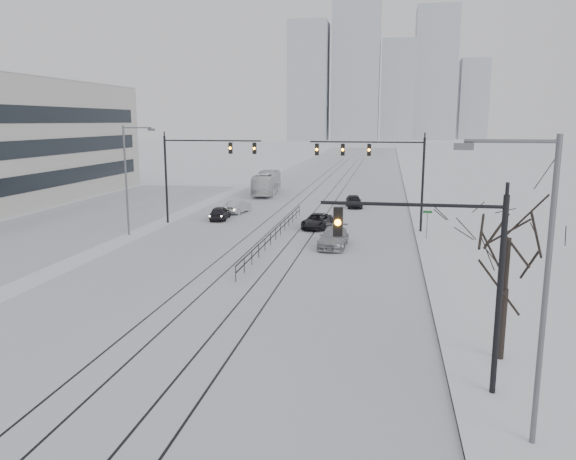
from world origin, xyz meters
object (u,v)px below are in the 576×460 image
(box_truck, at_px, (267,183))
(sedan_nb_right, at_px, (333,238))
(sedan_sb_outer, at_px, (238,207))
(bare_tree, at_px, (508,251))
(traffic_mast_near, at_px, (451,266))
(sedan_nb_far, at_px, (354,201))
(sedan_sb_inner, at_px, (220,213))
(sedan_nb_front, at_px, (317,221))

(box_truck, bearing_deg, sedan_nb_right, 107.49)
(sedan_sb_outer, bearing_deg, box_truck, -79.28)
(sedan_sb_outer, xyz_separation_m, box_truck, (-0.27, 15.17, 0.78))
(bare_tree, height_order, sedan_sb_outer, bare_tree)
(sedan_sb_outer, bearing_deg, traffic_mast_near, 125.05)
(sedan_nb_right, xyz_separation_m, sedan_nb_far, (0.30, 20.13, -0.02))
(sedan_sb_outer, height_order, sedan_nb_far, sedan_nb_far)
(sedan_sb_inner, bearing_deg, traffic_mast_near, 113.29)
(bare_tree, bearing_deg, box_truck, 112.29)
(bare_tree, height_order, sedan_nb_right, bare_tree)
(traffic_mast_near, bearing_deg, sedan_sb_outer, 115.33)
(sedan_sb_outer, bearing_deg, sedan_nb_right, 138.23)
(traffic_mast_near, relative_size, sedan_nb_right, 1.44)
(sedan_sb_outer, relative_size, sedan_nb_right, 0.83)
(sedan_nb_front, bearing_deg, traffic_mast_near, -67.95)
(sedan_nb_right, height_order, sedan_nb_far, sedan_nb_right)
(sedan_nb_right, bearing_deg, box_truck, 113.09)
(sedan_sb_inner, bearing_deg, sedan_nb_far, -145.90)
(traffic_mast_near, relative_size, sedan_nb_front, 1.55)
(box_truck, bearing_deg, sedan_nb_front, 109.05)
(box_truck, bearing_deg, sedan_sb_outer, 87.08)
(bare_tree, distance_m, box_truck, 52.62)
(traffic_mast_near, height_order, sedan_nb_right, traffic_mast_near)
(sedan_sb_inner, bearing_deg, box_truck, -96.94)
(sedan_nb_far, bearing_deg, sedan_sb_outer, -161.64)
(bare_tree, height_order, box_truck, bare_tree)
(sedan_sb_outer, relative_size, sedan_nb_far, 1.00)
(traffic_mast_near, relative_size, box_truck, 0.68)
(sedan_nb_front, bearing_deg, sedan_sb_inner, 171.26)
(sedan_nb_far, height_order, box_truck, box_truck)
(traffic_mast_near, height_order, box_truck, traffic_mast_near)
(sedan_sb_inner, bearing_deg, sedan_nb_right, 134.28)
(sedan_nb_right, relative_size, box_truck, 0.47)
(sedan_nb_front, xyz_separation_m, sedan_nb_far, (2.47, 12.82, 0.05))
(sedan_sb_inner, relative_size, box_truck, 0.38)
(sedan_sb_inner, height_order, box_truck, box_truck)
(sedan_nb_front, height_order, sedan_nb_right, sedan_nb_right)
(bare_tree, relative_size, sedan_nb_far, 1.52)
(traffic_mast_near, height_order, bare_tree, traffic_mast_near)
(sedan_sb_inner, relative_size, sedan_nb_far, 0.97)
(sedan_nb_front, relative_size, sedan_nb_far, 1.13)
(sedan_sb_outer, xyz_separation_m, sedan_nb_front, (9.04, -6.77, -0.03))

